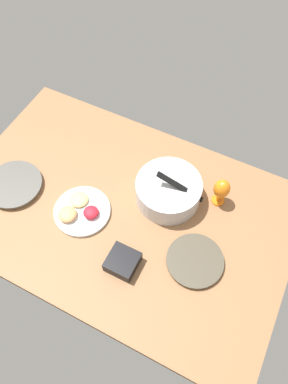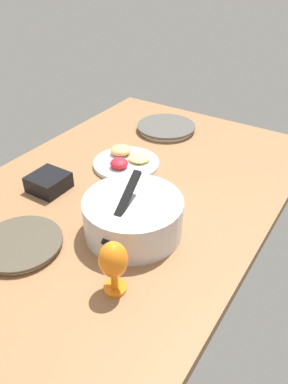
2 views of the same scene
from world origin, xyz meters
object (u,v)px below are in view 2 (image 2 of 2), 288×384
Objects in this scene: fruit_platter at (126,161)px; square_bowl_black at (49,181)px; mixing_bowl at (133,215)px; hurricane_glass_orange at (113,262)px; dinner_plate_right at (21,244)px; dinner_plate_left at (166,128)px.

square_bowl_black reaches higher than fruit_platter.
mixing_bowl reaches higher than hurricane_glass_orange.
mixing_bowl reaches higher than fruit_platter.
square_bowl_black is (-25.57, -48.65, -6.77)cm from hurricane_glass_orange.
square_bowl_black is at bearing -151.32° from dinner_plate_right.
fruit_platter is 66.02cm from hurricane_glass_orange.
fruit_platter is 32.84cm from square_bowl_black.
hurricane_glass_orange is at bearing 62.28° from square_bowl_black.
square_bowl_black is (-3.25, -39.50, -3.21)cm from mixing_bowl.
hurricane_glass_orange reaches higher than dinner_plate_right.
mixing_bowl reaches higher than dinner_plate_left.
square_bowl_black reaches higher than dinner_plate_left.
dinner_plate_left is 2.16× the size of square_bowl_black.
mixing_bowl is 42.22cm from fruit_platter.
dinner_plate_left is 75.54cm from mixing_bowl.
fruit_platter is at bearing 3.73° from dinner_plate_left.
dinner_plate_left is 67.61cm from square_bowl_black.
mixing_bowl is at bearing 85.29° from square_bowl_black.
square_bowl_black reaches higher than dinner_plate_right.
fruit_platter is 2.09× the size of square_bowl_black.
square_bowl_black is at bearing -24.65° from fruit_platter.
fruit_platter is (-57.33, -1.38, 0.55)cm from dinner_plate_right.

